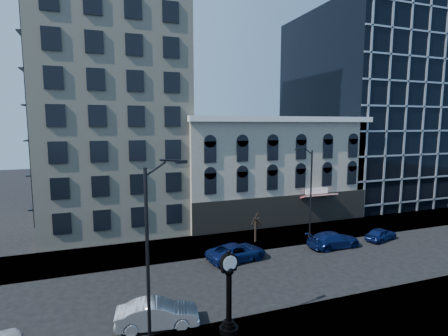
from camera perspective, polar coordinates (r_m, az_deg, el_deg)
name	(u,v)px	position (r m, az deg, el deg)	size (l,w,h in m)	color
ground	(217,283)	(27.06, -1.16, -18.28)	(160.00, 160.00, 0.00)	black
sidewalk_far	(190,247)	(34.14, -5.59, -12.69)	(160.00, 6.00, 0.12)	gray
cream_tower	(110,55)	(42.78, -18.10, 17.16)	(15.90, 15.40, 42.50)	beige
victorian_row	(267,169)	(44.16, 6.97, -0.24)	(22.60, 11.19, 12.50)	#ABA28D
glass_office	(368,109)	(59.45, 22.47, 8.89)	(20.00, 20.15, 28.00)	black
street_clock	(229,295)	(20.45, 0.80, -20.09)	(1.07, 1.07, 4.72)	black
street_lamp_near	(160,205)	(17.55, -10.36, -5.96)	(2.55, 0.88, 10.00)	black
street_lamp_far	(307,168)	(35.58, 13.32, -0.08)	(2.43, 0.71, 9.47)	black
bare_tree_far	(256,217)	(34.63, 5.18, -8.01)	(1.91, 1.91, 3.28)	black
car_near_b	(157,314)	(22.10, -10.82, -22.37)	(1.64, 4.70, 1.55)	#A5A8AD
car_far_a	(237,252)	(30.79, 2.07, -13.56)	(2.44, 5.29, 1.47)	#0C194C
car_far_b	(334,240)	(35.33, 17.47, -11.11)	(2.12, 5.20, 1.51)	#0C194C
car_far_c	(381,234)	(39.09, 24.24, -9.81)	(1.53, 3.79, 1.29)	#0C194C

